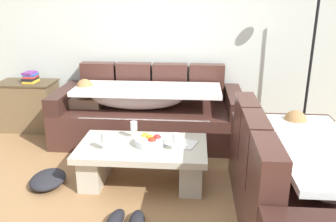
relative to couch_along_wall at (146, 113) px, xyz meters
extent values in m
plane|color=#956C44|center=(-0.03, -1.62, -0.33)|extent=(14.00, 14.00, 0.00)
cube|color=beige|center=(-0.03, 0.53, 1.02)|extent=(9.00, 0.10, 2.70)
cube|color=#452720|center=(0.03, -0.02, -0.12)|extent=(2.22, 0.92, 0.42)
cube|color=#452720|center=(-0.67, 0.36, 0.32)|extent=(0.44, 0.16, 0.46)
cube|color=#452720|center=(-0.20, 0.36, 0.32)|extent=(0.44, 0.16, 0.46)
cube|color=#452720|center=(0.26, 0.36, 0.32)|extent=(0.44, 0.16, 0.46)
cube|color=#452720|center=(0.73, 0.36, 0.32)|extent=(0.44, 0.16, 0.46)
cube|color=#371F1A|center=(-0.99, -0.02, 0.19)|extent=(0.18, 0.92, 0.20)
cube|color=#371F1A|center=(1.05, -0.02, 0.19)|extent=(0.18, 0.92, 0.20)
cube|color=gray|center=(-0.72, -0.03, 0.14)|extent=(0.36, 0.28, 0.11)
sphere|color=#936B4C|center=(-0.72, -0.07, 0.30)|extent=(0.21, 0.21, 0.21)
sphere|color=#9E7042|center=(-0.72, -0.07, 0.33)|extent=(0.20, 0.20, 0.20)
ellipsoid|color=silver|center=(-0.10, -0.07, 0.23)|extent=(1.10, 0.44, 0.28)
cube|color=silver|center=(0.03, -0.09, 0.33)|extent=(1.70, 0.60, 0.05)
cube|color=silver|center=(0.03, -0.46, -0.10)|extent=(1.44, 0.04, 0.38)
cube|color=#452720|center=(1.41, -1.61, -0.12)|extent=(0.92, 1.79, 0.42)
cube|color=#452720|center=(1.03, -2.09, 0.32)|extent=(0.16, 0.45, 0.46)
cube|color=#452720|center=(1.03, -1.61, 0.32)|extent=(0.16, 0.45, 0.46)
cube|color=#452720|center=(1.03, -1.14, 0.32)|extent=(0.16, 0.45, 0.46)
cube|color=#371F1A|center=(1.41, -0.81, 0.19)|extent=(0.92, 0.18, 0.20)
cube|color=#B23838|center=(1.42, -1.08, 0.14)|extent=(0.28, 0.36, 0.11)
sphere|color=beige|center=(1.46, -1.08, 0.30)|extent=(0.21, 0.21, 0.21)
sphere|color=#9E7042|center=(1.46, -1.08, 0.33)|extent=(0.20, 0.20, 0.20)
ellipsoid|color=white|center=(1.46, -1.70, 0.23)|extent=(0.44, 0.87, 0.28)
cube|color=white|center=(1.48, -1.61, 0.33)|extent=(0.60, 1.31, 0.05)
cube|color=#BEB8A4|center=(0.11, -1.05, 0.02)|extent=(1.20, 0.68, 0.06)
cube|color=#BEB8A4|center=(-0.35, -1.05, -0.17)|extent=(0.20, 0.54, 0.32)
cube|color=#BEB8A4|center=(0.57, -1.05, -0.17)|extent=(0.20, 0.54, 0.32)
cylinder|color=silver|center=(0.18, -1.04, 0.08)|extent=(0.28, 0.28, 0.07)
sphere|color=#B22A17|center=(0.20, -1.09, 0.11)|extent=(0.08, 0.08, 0.08)
sphere|color=gold|center=(0.13, -0.98, 0.11)|extent=(0.08, 0.08, 0.08)
sphere|color=#AA2423|center=(0.24, -1.02, 0.11)|extent=(0.08, 0.08, 0.08)
sphere|color=orange|center=(0.18, -1.03, 0.11)|extent=(0.08, 0.08, 0.08)
cylinder|color=silver|center=(-0.21, -1.18, 0.05)|extent=(0.06, 0.06, 0.01)
cylinder|color=silver|center=(-0.21, -1.18, 0.09)|extent=(0.01, 0.01, 0.07)
cylinder|color=silver|center=(-0.21, -1.18, 0.17)|extent=(0.07, 0.07, 0.08)
cylinder|color=silver|center=(0.43, -1.15, 0.05)|extent=(0.06, 0.06, 0.01)
cylinder|color=silver|center=(0.43, -1.15, 0.09)|extent=(0.01, 0.01, 0.07)
cylinder|color=silver|center=(0.43, -1.15, 0.17)|extent=(0.07, 0.07, 0.08)
cylinder|color=silver|center=(0.00, -0.87, 0.05)|extent=(0.06, 0.06, 0.01)
cylinder|color=silver|center=(0.00, -0.87, 0.09)|extent=(0.01, 0.01, 0.07)
cylinder|color=silver|center=(0.00, -0.87, 0.17)|extent=(0.07, 0.07, 0.08)
cube|color=white|center=(0.46, -0.99, 0.05)|extent=(0.33, 0.29, 0.01)
cube|color=brown|center=(-1.59, 0.23, -0.02)|extent=(0.70, 0.42, 0.62)
cube|color=#4F3E29|center=(-1.59, 0.23, 0.30)|extent=(0.72, 0.44, 0.02)
cube|color=gold|center=(-1.52, 0.22, 0.32)|extent=(0.15, 0.21, 0.03)
cube|color=black|center=(-1.53, 0.23, 0.35)|extent=(0.14, 0.22, 0.03)
cube|color=red|center=(-1.52, 0.23, 0.38)|extent=(0.15, 0.18, 0.02)
cube|color=#2D569E|center=(-1.52, 0.23, 0.40)|extent=(0.16, 0.17, 0.02)
cube|color=#72337F|center=(-1.53, 0.24, 0.43)|extent=(0.15, 0.19, 0.02)
cylinder|color=black|center=(1.91, 0.10, -0.32)|extent=(0.28, 0.28, 0.02)
cylinder|color=black|center=(1.91, 0.10, 0.59)|extent=(0.03, 0.03, 1.80)
ellipsoid|color=black|center=(-0.01, -1.73, -0.29)|extent=(0.16, 0.29, 0.09)
ellipsoid|color=black|center=(0.16, -1.73, -0.29)|extent=(0.14, 0.28, 0.09)
ellipsoid|color=#232328|center=(-0.78, -1.19, -0.27)|extent=(0.32, 0.40, 0.12)
camera|label=1|loc=(0.59, -4.02, 1.39)|focal=37.62mm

